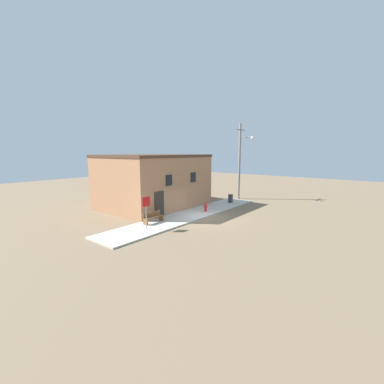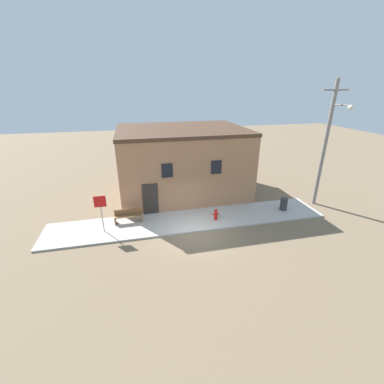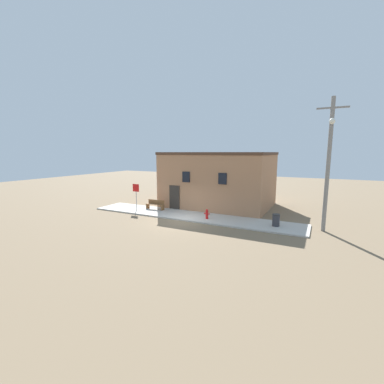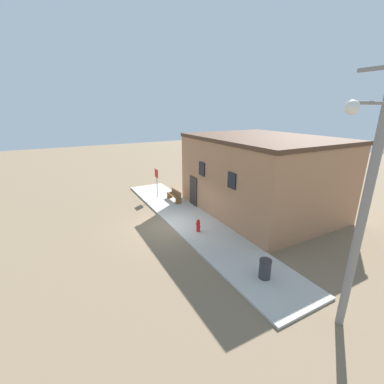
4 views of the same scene
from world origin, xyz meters
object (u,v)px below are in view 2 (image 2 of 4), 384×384
object	(u,v)px
fire_hydrant	(216,215)
bench	(128,216)
utility_pole	(327,142)
trash_bin	(284,204)
stop_sign	(101,207)

from	to	relation	value
fire_hydrant	bench	distance (m)	5.48
utility_pole	trash_bin	bearing A→B (deg)	-169.78
fire_hydrant	stop_sign	bearing A→B (deg)	178.97
bench	trash_bin	world-z (taller)	trash_bin
trash_bin	fire_hydrant	bearing A→B (deg)	-176.13
bench	trash_bin	distance (m)	10.40
fire_hydrant	bench	world-z (taller)	bench
fire_hydrant	utility_pole	size ratio (longest dim) A/B	0.09
bench	utility_pole	distance (m)	13.85
bench	utility_pole	world-z (taller)	utility_pole
utility_pole	stop_sign	bearing A→B (deg)	-177.14
fire_hydrant	bench	size ratio (longest dim) A/B	0.44
utility_pole	bench	bearing A→B (deg)	179.43
fire_hydrant	bench	bearing A→B (deg)	169.62
fire_hydrant	utility_pole	world-z (taller)	utility_pole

